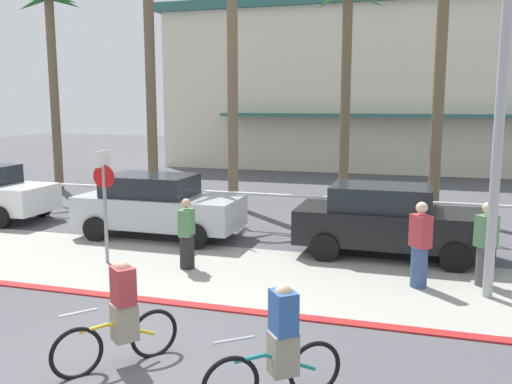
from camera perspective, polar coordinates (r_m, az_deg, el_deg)
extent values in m
plane|color=#4C4C51|center=(17.26, 3.56, -2.81)|extent=(80.00, 80.00, 0.00)
cube|color=#9E9E93|center=(11.86, -2.99, -8.35)|extent=(44.00, 4.00, 0.02)
cube|color=maroon|center=(10.11, -6.92, -11.54)|extent=(44.00, 0.24, 0.03)
cube|color=beige|center=(32.73, 14.69, 10.09)|extent=(25.39, 8.52, 8.53)
cube|color=#2D605B|center=(33.13, 15.02, 17.91)|extent=(25.99, 9.12, 0.50)
cube|color=#2D605B|center=(27.97, 14.17, 7.71)|extent=(17.77, 1.20, 0.16)
cylinder|color=white|center=(15.64, 2.33, -0.33)|extent=(24.71, 0.08, 0.08)
cylinder|color=white|center=(19.24, -20.98, -0.65)|extent=(0.08, 0.08, 1.00)
cylinder|color=white|center=(17.95, -15.31, -1.03)|extent=(0.08, 0.08, 1.00)
cylinder|color=white|center=(16.88, -8.83, -1.45)|extent=(0.08, 0.08, 1.00)
cylinder|color=white|center=(16.04, -1.57, -1.89)|extent=(0.08, 0.08, 1.00)
cylinder|color=white|center=(15.49, 6.35, -2.35)|extent=(0.08, 0.08, 1.00)
cylinder|color=white|center=(15.25, 14.68, -2.78)|extent=(0.08, 0.08, 1.00)
cylinder|color=white|center=(15.35, 23.09, -3.15)|extent=(0.08, 0.08, 1.00)
cylinder|color=gray|center=(12.74, -15.38, -2.38)|extent=(0.08, 0.08, 2.20)
cube|color=white|center=(12.55, -15.62, 3.35)|extent=(0.04, 0.56, 0.36)
cylinder|color=red|center=(12.60, -15.55, 1.54)|extent=(0.52, 0.03, 0.52)
cylinder|color=#9EA0A5|center=(10.71, 24.13, 9.30)|extent=(0.18, 0.18, 7.50)
cylinder|color=brown|center=(24.34, -20.23, 9.43)|extent=(0.36, 0.36, 7.85)
cone|color=#235B2D|center=(24.95, -19.25, 18.16)|extent=(0.98, 1.38, 0.64)
cone|color=#235B2D|center=(25.34, -20.54, 17.98)|extent=(0.99, 1.39, 0.61)
cone|color=#235B2D|center=(25.11, -22.11, 17.75)|extent=(1.56, 0.32, 0.79)
cylinder|color=brown|center=(20.04, -10.95, 12.71)|extent=(0.36, 0.36, 9.74)
cylinder|color=#756047|center=(18.92, -2.44, 10.40)|extent=(0.36, 0.36, 7.97)
cylinder|color=brown|center=(20.43, 9.28, 9.59)|extent=(0.36, 0.36, 7.54)
cone|color=#387F3D|center=(21.65, 9.31, 19.01)|extent=(0.73, 1.90, 0.75)
cylinder|color=brown|center=(18.43, 18.64, 13.07)|extent=(0.36, 0.36, 9.96)
cylinder|color=black|center=(18.83, -21.39, -1.40)|extent=(0.66, 0.22, 0.66)
cylinder|color=black|center=(17.48, -25.03, -2.41)|extent=(0.66, 0.22, 0.66)
cube|color=#B2B7BC|center=(15.00, -9.98, -1.92)|extent=(4.40, 1.80, 0.80)
cube|color=#1E2328|center=(14.99, -10.91, 0.69)|extent=(2.29, 1.58, 0.56)
cylinder|color=black|center=(15.32, -3.71, -3.09)|extent=(0.66, 0.22, 0.66)
cylinder|color=black|center=(13.70, -6.36, -4.60)|extent=(0.66, 0.22, 0.66)
cylinder|color=black|center=(16.51, -12.91, -2.41)|extent=(0.66, 0.22, 0.66)
cylinder|color=black|center=(15.01, -16.31, -3.70)|extent=(0.66, 0.22, 0.66)
cube|color=black|center=(13.30, 13.86, -3.47)|extent=(4.40, 1.80, 0.80)
cube|color=#1E2328|center=(13.18, 12.89, -0.53)|extent=(2.29, 1.58, 0.56)
cylinder|color=black|center=(14.27, 19.67, -4.53)|extent=(0.66, 0.22, 0.66)
cylinder|color=black|center=(12.53, 20.03, -6.42)|extent=(0.66, 0.22, 0.66)
cylinder|color=black|center=(14.39, 8.39, -3.97)|extent=(0.66, 0.22, 0.66)
cylinder|color=black|center=(12.67, 7.16, -5.76)|extent=(0.66, 0.22, 0.66)
torus|color=black|center=(7.18, 6.11, -17.81)|extent=(0.60, 0.49, 0.72)
cylinder|color=#197F7A|center=(6.98, 3.57, -17.23)|extent=(0.57, 0.47, 0.35)
cylinder|color=#197F7A|center=(6.73, -0.66, -16.91)|extent=(0.33, 0.28, 0.07)
cylinder|color=#197F7A|center=(6.91, 2.83, -16.85)|extent=(0.05, 0.05, 0.44)
cylinder|color=silver|center=(6.56, -2.27, -15.13)|extent=(0.42, 0.34, 0.04)
cube|color=gray|center=(6.88, 2.83, -16.40)|extent=(0.42, 0.42, 0.52)
cube|color=#2D5699|center=(6.68, 2.87, -12.37)|extent=(0.41, 0.43, 0.52)
sphere|color=#D6A884|center=(6.59, 2.89, -10.51)|extent=(0.22, 0.22, 0.22)
torus|color=black|center=(7.88, -18.13, -15.67)|extent=(0.49, 0.60, 0.72)
torus|color=black|center=(8.22, -10.55, -14.28)|extent=(0.49, 0.60, 0.72)
cylinder|color=gold|center=(8.04, -12.82, -13.74)|extent=(0.47, 0.57, 0.35)
cylinder|color=gold|center=(7.83, -16.51, -13.44)|extent=(0.28, 0.33, 0.07)
cylinder|color=gold|center=(7.98, -13.48, -13.39)|extent=(0.05, 0.05, 0.44)
cylinder|color=silver|center=(7.68, -17.98, -11.87)|extent=(0.34, 0.41, 0.04)
cube|color=gray|center=(7.96, -13.50, -12.99)|extent=(0.42, 0.42, 0.52)
cube|color=#A33338|center=(7.78, -13.64, -9.44)|extent=(0.43, 0.41, 0.52)
sphere|color=#9E7556|center=(7.71, -13.71, -7.82)|extent=(0.22, 0.22, 0.22)
cylinder|color=#232326|center=(12.11, -7.17, -6.24)|extent=(0.34, 0.34, 0.75)
cube|color=#4C7F51|center=(11.95, -7.24, -3.17)|extent=(0.29, 0.42, 0.58)
sphere|color=#D6A884|center=(11.87, -7.28, -1.17)|extent=(0.21, 0.21, 0.21)
cylinder|color=#384C7A|center=(11.28, 16.58, -7.52)|extent=(0.45, 0.45, 0.82)
cube|color=#A33338|center=(11.10, 16.75, -3.91)|extent=(0.46, 0.47, 0.64)
sphere|color=beige|center=(11.01, 16.86, -1.57)|extent=(0.23, 0.23, 0.23)
cylinder|color=#4C4C51|center=(11.81, 22.62, -7.14)|extent=(0.45, 0.45, 0.81)
cube|color=#4C7F51|center=(11.64, 22.84, -3.73)|extent=(0.48, 0.45, 0.63)
sphere|color=beige|center=(11.55, 22.98, -1.53)|extent=(0.22, 0.22, 0.22)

